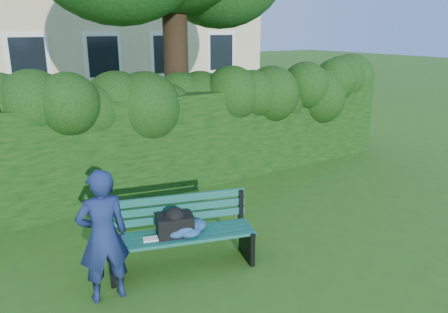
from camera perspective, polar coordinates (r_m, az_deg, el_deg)
ground at (r=6.96m, az=2.74°, el=-8.70°), size 80.00×80.00×0.00m
hedge at (r=8.43m, az=-5.98°, el=2.26°), size 10.00×1.00×1.80m
park_bench at (r=5.61m, az=-5.75°, el=-9.52°), size 1.92×1.07×0.89m
man_reading at (r=5.03m, az=-15.53°, el=-10.01°), size 0.59×0.42×1.54m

